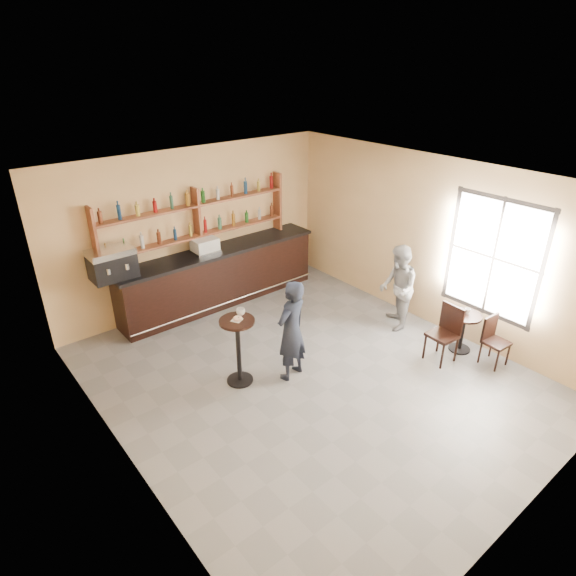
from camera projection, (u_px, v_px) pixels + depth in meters
floor at (309, 376)px, 7.90m from camera, size 7.00×7.00×0.00m
ceiling at (314, 183)px, 6.48m from camera, size 7.00×7.00×0.00m
wall_back at (195, 229)px, 9.61m from camera, size 7.00×0.00×7.00m
wall_front at (547, 411)px, 4.76m from camera, size 7.00×0.00×7.00m
wall_left at (116, 363)px, 5.49m from camera, size 0.00×7.00×7.00m
wall_right at (432, 243)px, 8.89m from camera, size 0.00×7.00×7.00m
window_pane at (494, 258)px, 8.01m from camera, size 0.00×2.00×2.00m
window_frame at (493, 258)px, 8.00m from camera, size 0.04×1.70×2.10m
shelf_unit at (197, 220)px, 9.43m from camera, size 4.00×0.26×1.40m
liquor_bottles at (197, 212)px, 9.35m from camera, size 3.68×0.10×1.00m
bar_counter at (220, 276)px, 9.98m from camera, size 4.41×0.86×1.19m
espresso_machine at (112, 264)px, 8.38m from camera, size 0.76×0.49×0.54m
pastry_case at (205, 246)px, 9.49m from camera, size 0.55×0.47×0.30m
pedestal_table at (239, 351)px, 7.54m from camera, size 0.72×0.72×1.14m
napkin at (237, 320)px, 7.29m from camera, size 0.20×0.20×0.00m
donut at (238, 318)px, 7.27m from camera, size 0.16×0.16×0.05m
cup_pedestal at (241, 312)px, 7.41m from camera, size 0.15×0.15×0.11m
man_main at (291, 331)px, 7.55m from camera, size 0.70×0.54×1.71m
cafe_table at (462, 332)px, 8.45m from camera, size 0.74×0.74×0.72m
cup_cafe at (468, 311)px, 8.29m from camera, size 0.14×0.14×0.10m
chair_west at (442, 335)px, 8.10m from camera, size 0.46×0.46×1.00m
chair_south at (496, 342)px, 8.03m from camera, size 0.40×0.40×0.87m
patron_second at (398, 288)px, 8.97m from camera, size 1.00×1.02×1.65m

